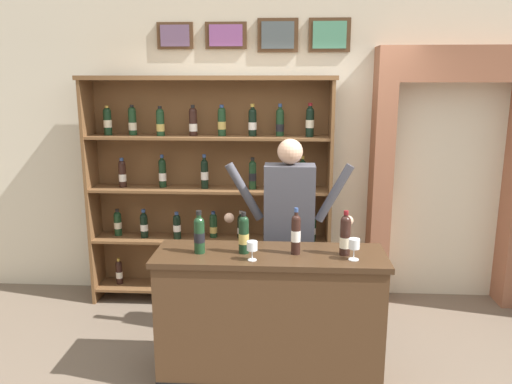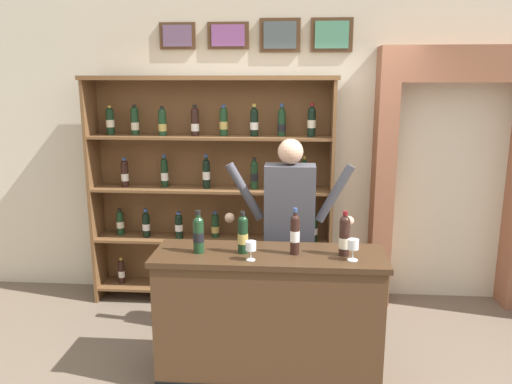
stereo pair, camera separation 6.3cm
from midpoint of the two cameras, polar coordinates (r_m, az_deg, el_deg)
name	(u,v)px [view 2 (the right image)]	position (r m, az deg, el deg)	size (l,w,h in m)	color
ground_plane	(270,378)	(3.99, 2.07, -20.20)	(14.00, 14.00, 0.02)	#6B5B4C
back_wall	(279,129)	(5.03, 3.01, 7.07)	(12.00, 0.19, 3.33)	beige
wine_shelf	(212,183)	(4.85, -4.66, 1.00)	(2.34, 0.36, 2.18)	brown
archway_doorway	(450,162)	(5.15, 21.41, 3.19)	(1.46, 0.45, 2.44)	#935B42
tasting_counter	(269,317)	(3.75, 1.94, -13.88)	(1.62, 0.52, 0.96)	#4C331E
shopkeeper	(289,220)	(4.06, 4.24, -3.12)	(1.04, 0.22, 1.70)	#2D3347
tasting_bottle_prosecco	(198,233)	(3.54, -6.00, -4.65)	(0.08, 0.08, 0.30)	#19381E
tasting_bottle_chianti	(243,234)	(3.52, -0.98, -4.73)	(0.07, 0.07, 0.30)	black
tasting_bottle_riserva	(295,233)	(3.50, 4.94, -4.66)	(0.07, 0.07, 0.33)	black
tasting_bottle_super_tuscan	(344,236)	(3.53, 10.46, -4.86)	(0.07, 0.07, 0.31)	black
wine_glass_left	(251,247)	(3.39, -0.05, -6.23)	(0.07, 0.07, 0.13)	silver
wine_glass_spare	(353,245)	(3.45, 11.42, -5.92)	(0.07, 0.07, 0.15)	silver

